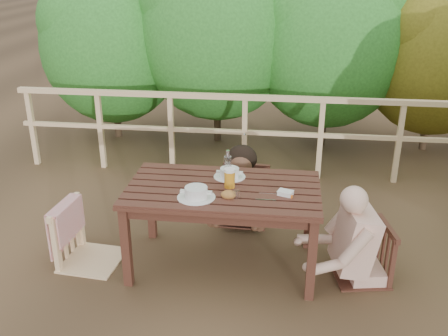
# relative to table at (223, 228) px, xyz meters

# --- Properties ---
(ground) EXTENTS (60.00, 60.00, 0.00)m
(ground) POSITION_rel_table_xyz_m (0.00, 0.00, -0.37)
(ground) COLOR brown
(ground) RESTS_ON ground
(table) EXTENTS (1.59, 0.90, 0.74)m
(table) POSITION_rel_table_xyz_m (0.00, 0.00, 0.00)
(table) COLOR #3E2017
(table) RESTS_ON ground
(chair_left) EXTENTS (0.55, 0.55, 1.02)m
(chair_left) POSITION_rel_table_xyz_m (-1.16, -0.10, 0.14)
(chair_left) COLOR beige
(chair_left) RESTS_ON ground
(chair_far) EXTENTS (0.51, 0.51, 0.99)m
(chair_far) POSITION_rel_table_xyz_m (0.09, 0.86, 0.12)
(chair_far) COLOR #3E2017
(chair_far) RESTS_ON ground
(chair_right) EXTENTS (0.52, 0.52, 0.90)m
(chair_right) POSITION_rel_table_xyz_m (1.17, -0.02, 0.08)
(chair_right) COLOR #3E2017
(chair_right) RESTS_ON ground
(woman) EXTENTS (0.55, 0.66, 1.30)m
(woman) POSITION_rel_table_xyz_m (0.09, 0.88, 0.28)
(woman) COLOR black
(woman) RESTS_ON ground
(diner_right) EXTENTS (0.77, 0.67, 1.38)m
(diner_right) POSITION_rel_table_xyz_m (1.20, -0.02, 0.32)
(diner_right) COLOR beige
(diner_right) RESTS_ON ground
(railing) EXTENTS (5.60, 0.10, 1.01)m
(railing) POSITION_rel_table_xyz_m (0.00, 2.00, 0.14)
(railing) COLOR beige
(railing) RESTS_ON ground
(hedge_row) EXTENTS (6.60, 1.60, 3.80)m
(hedge_row) POSITION_rel_table_xyz_m (0.40, 3.20, 1.53)
(hedge_row) COLOR #2B7126
(hedge_row) RESTS_ON ground
(soup_near) EXTENTS (0.30, 0.30, 0.10)m
(soup_near) POSITION_rel_table_xyz_m (-0.19, -0.22, 0.42)
(soup_near) COLOR silver
(soup_near) RESTS_ON table
(soup_far) EXTENTS (0.28, 0.28, 0.09)m
(soup_far) POSITION_rel_table_xyz_m (0.03, 0.22, 0.41)
(soup_far) COLOR silver
(soup_far) RESTS_ON table
(bread_roll) EXTENTS (0.12, 0.09, 0.07)m
(bread_roll) POSITION_rel_table_xyz_m (0.07, -0.18, 0.40)
(bread_roll) COLOR #A66C3C
(bread_roll) RESTS_ON table
(beer_glass) EXTENTS (0.09, 0.09, 0.18)m
(beer_glass) POSITION_rel_table_xyz_m (0.05, 0.01, 0.46)
(beer_glass) COLOR orange
(beer_glass) RESTS_ON table
(bottle) EXTENTS (0.07, 0.07, 0.28)m
(bottle) POSITION_rel_table_xyz_m (0.02, 0.16, 0.51)
(bottle) COLOR silver
(bottle) RESTS_ON table
(tumbler) EXTENTS (0.06, 0.06, 0.07)m
(tumbler) POSITION_rel_table_xyz_m (0.13, -0.18, 0.41)
(tumbler) COLOR silver
(tumbler) RESTS_ON table
(butter_tub) EXTENTS (0.14, 0.12, 0.05)m
(butter_tub) POSITION_rel_table_xyz_m (0.51, -0.09, 0.39)
(butter_tub) COLOR silver
(butter_tub) RESTS_ON table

